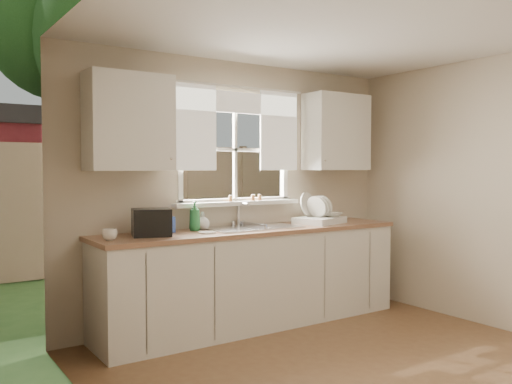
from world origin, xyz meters
TOP-DOWN VIEW (x-y plane):
  - ground at (0.00, 0.00)m, footprint 4.00×4.00m
  - room_walls at (0.00, -0.07)m, footprint 3.62×4.02m
  - ceiling at (0.00, 0.00)m, footprint 3.60×4.00m
  - window at (0.00, 2.00)m, footprint 1.38×0.16m
  - curtains at (0.00, 1.95)m, footprint 1.50×0.03m
  - base_cabinets at (0.00, 1.68)m, footprint 3.00×0.62m
  - countertop at (0.00, 1.68)m, footprint 3.04×0.65m
  - upper_cabinet_left at (-1.15, 1.82)m, footprint 0.70×0.33m
  - upper_cabinet_right at (1.15, 1.82)m, footprint 0.70×0.33m
  - wall_outlet at (0.88, 1.99)m, footprint 0.08×0.01m
  - sill_jars at (0.10, 1.94)m, footprint 0.38×0.04m
  - backyard at (0.58, 8.42)m, footprint 20.00×10.00m
  - sink at (0.00, 1.71)m, footprint 0.88×0.52m
  - dish_rack at (0.79, 1.69)m, footprint 0.57×0.49m
  - bowl at (0.93, 1.63)m, footprint 0.20×0.20m
  - soap_bottle_a at (-0.55, 1.82)m, footprint 0.13×0.13m
  - soap_bottle_b at (-0.80, 1.83)m, footprint 0.10×0.10m
  - soap_bottle_c at (-0.46, 1.84)m, footprint 0.16×0.16m
  - saucer at (-0.55, 1.60)m, footprint 0.16×0.16m
  - cup at (-1.40, 1.60)m, footprint 0.14×0.14m
  - black_appliance at (-1.02, 1.69)m, footprint 0.37×0.34m

SIDE VIEW (x-z plane):
  - ground at x=0.00m, z-range 0.00..0.00m
  - base_cabinets at x=0.00m, z-range 0.00..0.87m
  - sink at x=0.00m, z-range 0.64..1.04m
  - countertop at x=0.00m, z-range 0.87..0.91m
  - saucer at x=-0.55m, z-range 0.91..0.92m
  - cup at x=-1.40m, z-range 0.91..1.00m
  - dish_rack at x=0.79m, z-range 0.82..1.13m
  - soap_bottle_c at x=-0.46m, z-range 0.91..1.07m
  - bowl at x=0.93m, z-range 0.97..1.02m
  - soap_bottle_b at x=-0.80m, z-range 0.91..1.11m
  - black_appliance at x=-1.02m, z-range 0.91..1.14m
  - soap_bottle_a at x=-0.55m, z-range 0.91..1.18m
  - wall_outlet at x=0.88m, z-range 1.02..1.14m
  - sill_jars at x=0.10m, z-range 1.15..1.21m
  - room_walls at x=0.00m, z-range -0.01..2.49m
  - window at x=0.00m, z-range 0.95..2.02m
  - upper_cabinet_left at x=-1.15m, z-range 1.45..2.25m
  - upper_cabinet_right at x=1.15m, z-range 1.45..2.25m
  - curtains at x=0.00m, z-range 1.53..2.34m
  - ceiling at x=0.00m, z-range 2.49..2.51m
  - backyard at x=0.58m, z-range 0.40..6.53m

